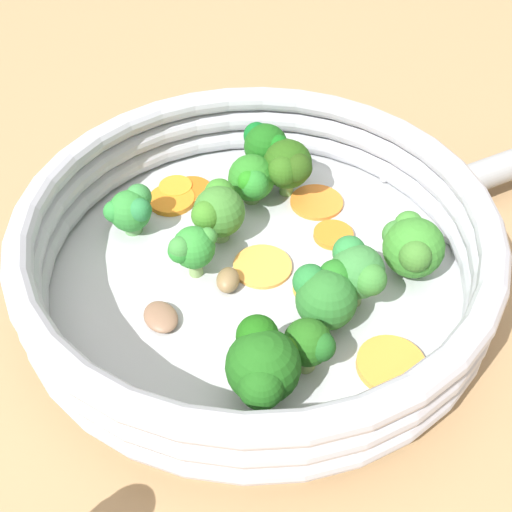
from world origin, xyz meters
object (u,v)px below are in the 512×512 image
carrot_slice_3 (172,200)px  broccoli_floret_5 (218,209)px  carrot_slice_0 (176,187)px  broccoli_floret_1 (262,365)px  carrot_slice_7 (261,263)px  broccoli_floret_0 (412,246)px  skillet (256,275)px  broccoli_floret_7 (357,271)px  broccoli_floret_9 (131,209)px  mushroom_piece_0 (228,280)px  broccoli_floret_6 (306,345)px  carrot_slice_6 (391,365)px  carrot_slice_1 (312,289)px  carrot_slice_5 (317,202)px  broccoli_floret_2 (288,165)px  broccoli_floret_10 (265,144)px  broccoli_floret_8 (325,295)px  carrot_slice_2 (191,190)px  mushroom_piece_1 (161,317)px  broccoli_floret_4 (192,248)px  broccoli_floret_3 (252,180)px

carrot_slice_3 → broccoli_floret_5: size_ratio=0.83×
carrot_slice_0 → broccoli_floret_1: bearing=179.5°
carrot_slice_7 → broccoli_floret_0: broccoli_floret_0 is taller
skillet → broccoli_floret_7: 0.09m
broccoli_floret_0 → broccoli_floret_9: (0.12, 0.19, -0.01)m
mushroom_piece_0 → broccoli_floret_6: bearing=-164.7°
carrot_slice_0 → carrot_slice_6: 0.25m
carrot_slice_0 → broccoli_floret_6: broccoli_floret_6 is taller
carrot_slice_1 → carrot_slice_5: 0.10m
carrot_slice_1 → broccoli_floret_2: 0.12m
carrot_slice_7 → broccoli_floret_6: (-0.10, 0.01, 0.02)m
carrot_slice_5 → carrot_slice_6: 0.18m
broccoli_floret_10 → broccoli_floret_8: bearing=172.5°
carrot_slice_1 → broccoli_floret_10: size_ratio=0.58×
carrot_slice_2 → broccoli_floret_8: (-0.17, -0.05, 0.03)m
mushroom_piece_0 → carrot_slice_6: bearing=-143.4°
carrot_slice_3 → broccoli_floret_5: broccoli_floret_5 is taller
broccoli_floret_2 → broccoli_floret_10: size_ratio=1.04×
carrot_slice_0 → broccoli_floret_7: size_ratio=0.57×
broccoli_floret_6 → mushroom_piece_1: 0.11m
broccoli_floret_4 → carrot_slice_6: bearing=-142.0°
broccoli_floret_4 → mushroom_piece_0: broccoli_floret_4 is taller
carrot_slice_6 → mushroom_piece_1: mushroom_piece_1 is taller
broccoli_floret_1 → carrot_slice_6: bearing=-96.8°
carrot_slice_5 → broccoli_floret_0: broccoli_floret_0 is taller
carrot_slice_5 → carrot_slice_7: same height
broccoli_floret_1 → broccoli_floret_5: bearing=-7.5°
skillet → mushroom_piece_0: mushroom_piece_0 is taller
broccoli_floret_8 → mushroom_piece_0: bearing=44.6°
broccoli_floret_1 → broccoli_floret_8: size_ratio=1.24×
carrot_slice_2 → carrot_slice_7: 0.11m
broccoli_floret_3 → broccoli_floret_0: bearing=-145.0°
broccoli_floret_8 → mushroom_piece_1: (0.04, 0.11, -0.02)m
skillet → broccoli_floret_4: broccoli_floret_4 is taller
skillet → mushroom_piece_0: (-0.01, 0.03, 0.01)m
carrot_slice_5 → mushroom_piece_0: (-0.07, 0.10, 0.01)m
carrot_slice_2 → broccoli_floret_3: bearing=-125.2°
broccoli_floret_5 → broccoli_floret_9: broccoli_floret_5 is taller
carrot_slice_2 → broccoli_floret_6: (-0.21, -0.02, 0.02)m
broccoli_floret_7 → mushroom_piece_1: broccoli_floret_7 is taller
mushroom_piece_0 → broccoli_floret_3: bearing=-30.3°
broccoli_floret_9 → skillet: bearing=-134.4°
carrot_slice_1 → broccoli_floret_10: (0.15, -0.02, 0.03)m
carrot_slice_2 → broccoli_floret_1: (-0.22, 0.01, 0.03)m
broccoli_floret_1 → broccoli_floret_10: (0.22, -0.09, -0.00)m
carrot_slice_1 → broccoli_floret_8: 0.04m
carrot_slice_2 → broccoli_floret_5: (-0.06, -0.01, 0.03)m
carrot_slice_6 → broccoli_floret_10: broccoli_floret_10 is taller
broccoli_floret_4 → broccoli_floret_5: broccoli_floret_5 is taller
broccoli_floret_10 → broccoli_floret_9: bearing=105.6°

